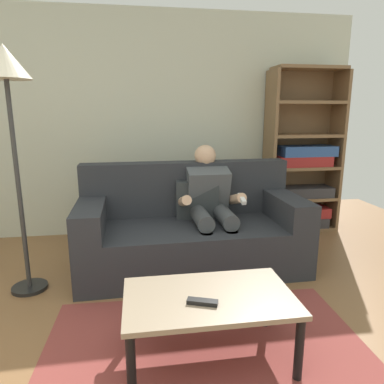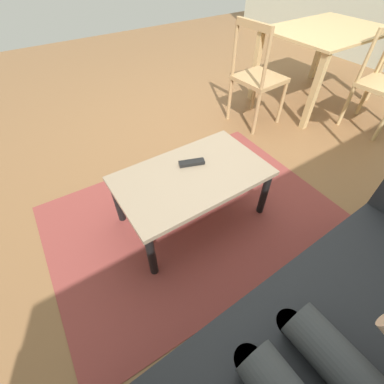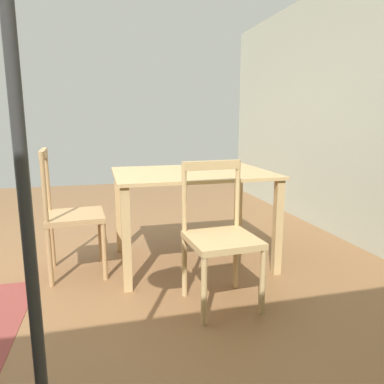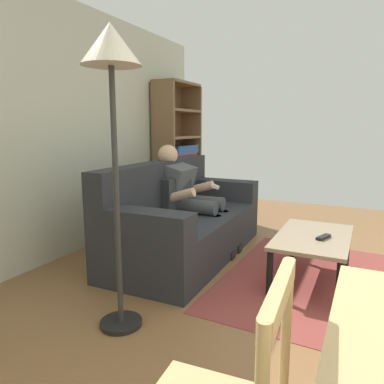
{
  "view_description": "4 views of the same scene",
  "coord_description": "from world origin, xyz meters",
  "px_view_note": "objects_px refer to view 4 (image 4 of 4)",
  "views": [
    {
      "loc": [
        0.48,
        -1.1,
        1.43
      ],
      "look_at": [
        0.95,
        1.92,
        0.73
      ],
      "focal_mm": 32.89,
      "sensor_mm": 36.0,
      "label": 1
    },
    {
      "loc": [
        1.55,
        1.74,
        1.52
      ],
      "look_at": [
        0.85,
        0.69,
        0.24
      ],
      "focal_mm": 24.64,
      "sensor_mm": 36.0,
      "label": 2
    },
    {
      "loc": [
        -0.63,
        2.75,
        1.18
      ],
      "look_at": [
        -1.37,
        -0.07,
        0.6
      ],
      "focal_mm": 34.1,
      "sensor_mm": 36.0,
      "label": 3
    },
    {
      "loc": [
        -2.21,
        0.32,
        1.31
      ],
      "look_at": [
        -0.21,
        1.31,
        0.9
      ],
      "focal_mm": 33.72,
      "sensor_mm": 36.0,
      "label": 4
    }
  ],
  "objects_px": {
    "couch": "(182,222)",
    "tv_remote": "(323,237)",
    "coffee_table": "(313,241)",
    "floor_lamp": "(112,75)",
    "bookshelf": "(177,164)",
    "person_lounging": "(188,196)"
  },
  "relations": [
    {
      "from": "couch",
      "to": "tv_remote",
      "type": "distance_m",
      "value": 1.4
    },
    {
      "from": "coffee_table",
      "to": "floor_lamp",
      "type": "height_order",
      "value": "floor_lamp"
    },
    {
      "from": "couch",
      "to": "floor_lamp",
      "type": "height_order",
      "value": "floor_lamp"
    },
    {
      "from": "coffee_table",
      "to": "floor_lamp",
      "type": "relative_size",
      "value": 0.51
    },
    {
      "from": "coffee_table",
      "to": "couch",
      "type": "bearing_deg",
      "value": 85.91
    },
    {
      "from": "tv_remote",
      "to": "bookshelf",
      "type": "bearing_deg",
      "value": -15.91
    },
    {
      "from": "floor_lamp",
      "to": "couch",
      "type": "bearing_deg",
      "value": 11.01
    },
    {
      "from": "coffee_table",
      "to": "floor_lamp",
      "type": "distance_m",
      "value": 2.08
    },
    {
      "from": "couch",
      "to": "tv_remote",
      "type": "bearing_deg",
      "value": -96.07
    },
    {
      "from": "person_lounging",
      "to": "bookshelf",
      "type": "xyz_separation_m",
      "value": [
        1.31,
        0.84,
        0.18
      ]
    },
    {
      "from": "coffee_table",
      "to": "tv_remote",
      "type": "xyz_separation_m",
      "value": [
        -0.05,
        -0.09,
        0.06
      ]
    },
    {
      "from": "couch",
      "to": "floor_lamp",
      "type": "relative_size",
      "value": 1.07
    },
    {
      "from": "couch",
      "to": "person_lounging",
      "type": "distance_m",
      "value": 0.31
    },
    {
      "from": "person_lounging",
      "to": "floor_lamp",
      "type": "distance_m",
      "value": 1.9
    },
    {
      "from": "tv_remote",
      "to": "bookshelf",
      "type": "relative_size",
      "value": 0.09
    },
    {
      "from": "couch",
      "to": "bookshelf",
      "type": "height_order",
      "value": "bookshelf"
    },
    {
      "from": "couch",
      "to": "bookshelf",
      "type": "xyz_separation_m",
      "value": [
        1.49,
        0.87,
        0.42
      ]
    },
    {
      "from": "tv_remote",
      "to": "floor_lamp",
      "type": "relative_size",
      "value": 0.09
    },
    {
      "from": "coffee_table",
      "to": "floor_lamp",
      "type": "xyz_separation_m",
      "value": [
        -1.29,
        1.03,
        1.25
      ]
    },
    {
      "from": "coffee_table",
      "to": "tv_remote",
      "type": "height_order",
      "value": "tv_remote"
    },
    {
      "from": "person_lounging",
      "to": "tv_remote",
      "type": "relative_size",
      "value": 6.56
    },
    {
      "from": "bookshelf",
      "to": "floor_lamp",
      "type": "relative_size",
      "value": 1.01
    }
  ]
}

